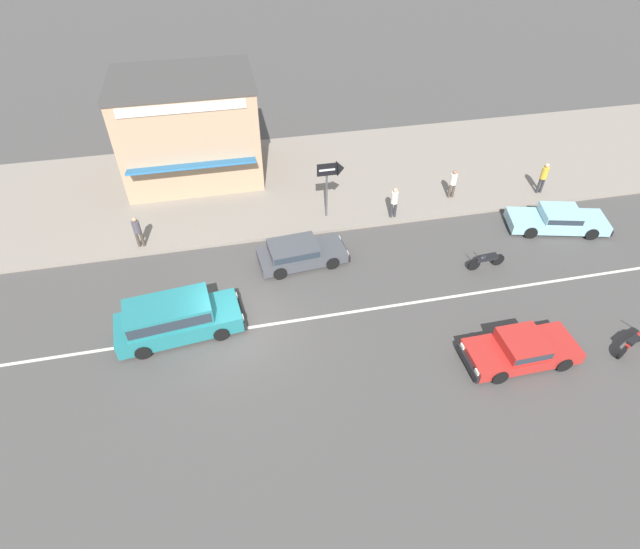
% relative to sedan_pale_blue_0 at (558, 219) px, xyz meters
% --- Properties ---
extents(ground_plane, '(160.00, 160.00, 0.00)m').
position_rel_sedan_pale_blue_0_xyz_m(ground_plane, '(-15.74, -3.47, -0.54)').
color(ground_plane, '#4C4947').
extents(lane_centre_stripe, '(50.40, 0.14, 0.01)m').
position_rel_sedan_pale_blue_0_xyz_m(lane_centre_stripe, '(-15.74, -3.47, -0.53)').
color(lane_centre_stripe, silver).
rests_on(lane_centre_stripe, ground).
extents(kerb_strip, '(68.00, 10.00, 0.15)m').
position_rel_sedan_pale_blue_0_xyz_m(kerb_strip, '(-15.74, 6.90, -0.46)').
color(kerb_strip, gray).
rests_on(kerb_strip, ground).
extents(sedan_pale_blue_0, '(4.96, 2.75, 1.06)m').
position_rel_sedan_pale_blue_0_xyz_m(sedan_pale_blue_0, '(0.00, 0.00, 0.00)').
color(sedan_pale_blue_0, '#93C6D6').
rests_on(sedan_pale_blue_0, ground).
extents(sedan_red_1, '(4.16, 1.86, 1.06)m').
position_rel_sedan_pale_blue_0_xyz_m(sedan_red_1, '(-5.77, -7.00, -0.00)').
color(sedan_red_1, red).
rests_on(sedan_red_1, ground).
extents(minivan_teal_2, '(4.90, 2.28, 1.56)m').
position_rel_sedan_pale_blue_0_xyz_m(minivan_teal_2, '(-17.99, -3.16, 0.31)').
color(minivan_teal_2, teal).
rests_on(minivan_teal_2, ground).
extents(hatchback_dark_grey_3, '(4.06, 2.00, 1.10)m').
position_rel_sedan_pale_blue_0_xyz_m(hatchback_dark_grey_3, '(-12.68, -0.01, 0.05)').
color(hatchback_dark_grey_3, '#47494F').
rests_on(hatchback_dark_grey_3, ground).
extents(motorcycle_1, '(1.77, 0.56, 0.80)m').
position_rel_sedan_pale_blue_0_xyz_m(motorcycle_1, '(-4.66, -2.00, -0.12)').
color(motorcycle_1, black).
rests_on(motorcycle_1, ground).
extents(motorcycle_2, '(1.82, 0.99, 0.80)m').
position_rel_sedan_pale_blue_0_xyz_m(motorcycle_2, '(-1.41, -7.44, -0.11)').
color(motorcycle_2, black).
rests_on(motorcycle_2, ground).
extents(arrow_signboard, '(1.31, 0.67, 2.93)m').
position_rel_sedan_pale_blue_0_xyz_m(arrow_signboard, '(-10.26, 3.10, 2.06)').
color(arrow_signboard, '#4C4C51').
rests_on(arrow_signboard, kerb_strip).
extents(pedestrian_near_clock, '(0.34, 0.34, 1.59)m').
position_rel_sedan_pale_blue_0_xyz_m(pedestrian_near_clock, '(-19.62, 2.49, 0.54)').
color(pedestrian_near_clock, '#4C4238').
rests_on(pedestrian_near_clock, kerb_strip).
extents(pedestrian_mid_kerb, '(0.34, 0.34, 1.58)m').
position_rel_sedan_pale_blue_0_xyz_m(pedestrian_mid_kerb, '(-4.03, 3.44, 0.53)').
color(pedestrian_mid_kerb, '#4C4238').
rests_on(pedestrian_mid_kerb, kerb_strip).
extents(pedestrian_by_shop, '(0.34, 0.34, 1.64)m').
position_rel_sedan_pale_blue_0_xyz_m(pedestrian_by_shop, '(-7.54, 2.36, 0.57)').
color(pedestrian_by_shop, '#333338').
rests_on(pedestrian_by_shop, kerb_strip).
extents(pedestrian_far_end, '(0.34, 0.34, 1.72)m').
position_rel_sedan_pale_blue_0_xyz_m(pedestrian_far_end, '(0.73, 2.91, 0.62)').
color(pedestrian_far_end, '#333338').
rests_on(pedestrian_far_end, kerb_strip).
extents(shopfront_corner_warung, '(7.10, 5.93, 5.37)m').
position_rel_sedan_pale_blue_0_xyz_m(shopfront_corner_warung, '(-16.94, 8.63, 2.30)').
color(shopfront_corner_warung, tan).
rests_on(shopfront_corner_warung, kerb_strip).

